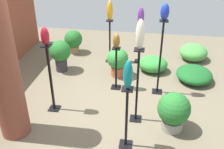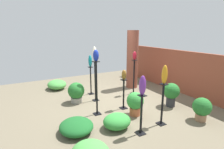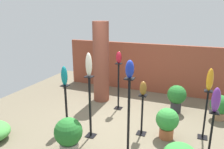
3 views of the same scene
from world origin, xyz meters
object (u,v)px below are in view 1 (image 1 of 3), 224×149
(pedestal_amber, at_px, (110,43))
(brick_pillar, at_px, (3,69))
(art_vase_ruby, at_px, (45,36))
(pedestal_bronze, at_px, (116,71))
(potted_plant_front_left, at_px, (73,40))
(art_vase_ivory, at_px, (140,34))
(potted_plant_back_center, at_px, (118,60))
(art_vase_amber, at_px, (110,11))
(pedestal_violet, at_px, (139,46))
(art_vase_teal, at_px, (128,75))
(pedestal_ivory, at_px, (137,89))
(art_vase_cobalt, at_px, (165,12))
(potted_plant_walkway_edge, at_px, (174,111))
(pedestal_teal, at_px, (126,121))
(art_vase_violet, at_px, (141,17))
(potted_plant_near_pillar, at_px, (60,53))
(pedestal_ruby, at_px, (51,82))
(pedestal_cobalt, at_px, (160,61))
(art_vase_bronze, at_px, (116,41))

(pedestal_amber, bearing_deg, brick_pillar, 159.12)
(pedestal_amber, xyz_separation_m, art_vase_ruby, (-2.17, 0.69, 0.96))
(pedestal_bronze, xyz_separation_m, potted_plant_front_left, (1.61, 1.38, -0.05))
(art_vase_ivory, bearing_deg, potted_plant_back_center, 19.54)
(art_vase_amber, xyz_separation_m, potted_plant_back_center, (-0.72, -0.29, -0.91))
(pedestal_violet, height_order, art_vase_teal, art_vase_teal)
(pedestal_ivory, distance_m, art_vase_cobalt, 1.47)
(pedestal_bronze, height_order, potted_plant_walkway_edge, pedestal_bronze)
(pedestal_teal, relative_size, pedestal_bronze, 1.14)
(art_vase_violet, xyz_separation_m, potted_plant_front_left, (0.27, 1.77, -0.80))
(brick_pillar, distance_m, pedestal_amber, 3.14)
(pedestal_amber, distance_m, art_vase_teal, 3.08)
(pedestal_bronze, relative_size, potted_plant_front_left, 1.45)
(potted_plant_walkway_edge, bearing_deg, potted_plant_near_pillar, 55.66)
(pedestal_ivory, xyz_separation_m, pedestal_ruby, (0.06, 1.52, -0.03))
(pedestal_ivory, xyz_separation_m, art_vase_teal, (-0.66, 0.10, 0.63))
(potted_plant_near_pillar, bearing_deg, art_vase_ivory, -129.68)
(pedestal_bronze, xyz_separation_m, pedestal_cobalt, (-0.03, -0.86, 0.29))
(art_vase_ivory, distance_m, potted_plant_back_center, 2.01)
(pedestal_amber, height_order, pedestal_cobalt, pedestal_cobalt)
(brick_pillar, distance_m, pedestal_ivory, 2.10)
(art_vase_ruby, relative_size, potted_plant_front_left, 0.49)
(brick_pillar, height_order, pedestal_ivory, brick_pillar)
(art_vase_ruby, bearing_deg, pedestal_ruby, -104.04)
(potted_plant_near_pillar, bearing_deg, pedestal_amber, -57.05)
(art_vase_bronze, relative_size, art_vase_ruby, 0.97)
(pedestal_ruby, height_order, art_vase_amber, art_vase_amber)
(pedestal_teal, relative_size, potted_plant_walkway_edge, 1.53)
(pedestal_ivory, bearing_deg, potted_plant_near_pillar, 50.32)
(art_vase_bronze, bearing_deg, pedestal_violet, -15.95)
(pedestal_ivory, relative_size, potted_plant_front_left, 2.14)
(art_vase_amber, bearing_deg, art_vase_cobalt, -136.91)
(pedestal_ruby, xyz_separation_m, potted_plant_back_center, (1.45, -0.99, -0.21))
(art_vase_bronze, bearing_deg, potted_plant_back_center, 4.75)
(pedestal_ruby, distance_m, pedestal_violet, 2.67)
(art_vase_ivory, height_order, potted_plant_front_left, art_vase_ivory)
(pedestal_teal, xyz_separation_m, art_vase_teal, (0.00, 0.00, 0.78))
(pedestal_amber, bearing_deg, pedestal_ruby, 162.33)
(pedestal_ivory, height_order, art_vase_cobalt, art_vase_cobalt)
(pedestal_teal, height_order, art_vase_teal, art_vase_teal)
(brick_pillar, relative_size, potted_plant_back_center, 3.49)
(pedestal_ruby, height_order, pedestal_cobalt, pedestal_cobalt)
(art_vase_amber, bearing_deg, pedestal_amber, 0.00)
(potted_plant_back_center, bearing_deg, art_vase_violet, -27.71)
(art_vase_ruby, xyz_separation_m, potted_plant_walkway_edge, (-0.21, -2.14, -1.07))
(pedestal_ruby, relative_size, potted_plant_front_left, 2.05)
(pedestal_amber, height_order, potted_plant_near_pillar, pedestal_amber)
(pedestal_ivory, distance_m, pedestal_ruby, 1.53)
(pedestal_bronze, bearing_deg, pedestal_amber, 15.17)
(pedestal_cobalt, bearing_deg, pedestal_ivory, 158.93)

